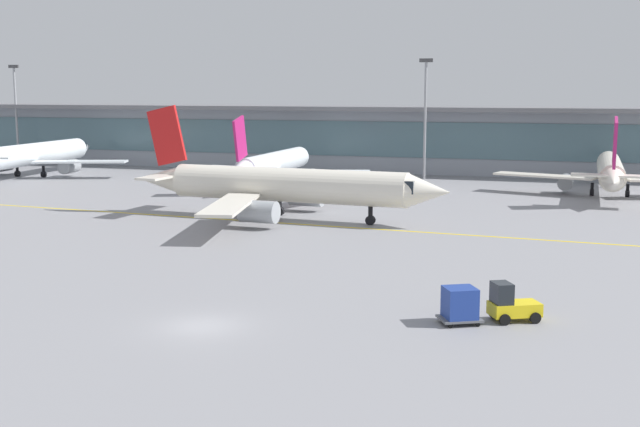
# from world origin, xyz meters

# --- Properties ---
(ground_plane) EXTENTS (400.00, 400.00, 0.00)m
(ground_plane) POSITION_xyz_m (0.00, 0.00, 0.00)
(ground_plane) COLOR gray
(taxiway_centreline_stripe) EXTENTS (109.75, 8.12, 0.01)m
(taxiway_centreline_stripe) POSITION_xyz_m (-7.26, 32.07, 0.00)
(taxiway_centreline_stripe) COLOR yellow
(taxiway_centreline_stripe) RESTS_ON ground_plane
(terminal_concourse) EXTENTS (199.30, 11.00, 9.60)m
(terminal_concourse) POSITION_xyz_m (0.00, 81.78, 4.92)
(terminal_concourse) COLOR #8C939E
(terminal_concourse) RESTS_ON ground_plane
(gate_airplane_0) EXTENTS (28.27, 30.45, 10.08)m
(gate_airplane_0) POSITION_xyz_m (-54.14, 60.24, 3.02)
(gate_airplane_0) COLOR white
(gate_airplane_0) RESTS_ON ground_plane
(gate_airplane_1) EXTENTS (25.70, 27.54, 9.15)m
(gate_airplane_1) POSITION_xyz_m (-18.28, 59.58, 2.74)
(gate_airplane_1) COLOR white
(gate_airplane_1) RESTS_ON ground_plane
(gate_airplane_2) EXTENTS (26.37, 28.28, 9.39)m
(gate_airplane_2) POSITION_xyz_m (22.07, 62.02, 2.82)
(gate_airplane_2) COLOR silver
(gate_airplane_2) RESTS_ON ground_plane
(taxiing_regional_jet) EXTENTS (31.96, 29.64, 10.58)m
(taxiing_regional_jet) POSITION_xyz_m (-7.67, 34.10, 3.17)
(taxiing_regional_jet) COLOR silver
(taxiing_regional_jet) RESTS_ON ground_plane
(baggage_tug) EXTENTS (2.95, 2.51, 2.10)m
(baggage_tug) POSITION_xyz_m (15.20, 5.68, 0.89)
(baggage_tug) COLOR yellow
(baggage_tug) RESTS_ON ground_plane
(cargo_dolly_lead) EXTENTS (2.61, 2.40, 1.94)m
(cargo_dolly_lead) POSITION_xyz_m (12.70, 4.35, 1.05)
(cargo_dolly_lead) COLOR #595B60
(cargo_dolly_lead) RESTS_ON ground_plane
(apron_light_mast_0) EXTENTS (1.80, 0.36, 15.91)m
(apron_light_mast_0) POSITION_xyz_m (-68.56, 75.40, 8.65)
(apron_light_mast_0) COLOR gray
(apron_light_mast_0) RESTS_ON ground_plane
(apron_light_mast_1) EXTENTS (1.80, 0.36, 16.11)m
(apron_light_mast_1) POSITION_xyz_m (-1.34, 72.43, 8.76)
(apron_light_mast_1) COLOR gray
(apron_light_mast_1) RESTS_ON ground_plane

